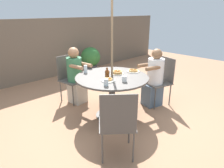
{
  "coord_description": "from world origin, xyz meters",
  "views": [
    {
      "loc": [
        -2.28,
        -2.34,
        1.82
      ],
      "look_at": [
        0.0,
        0.0,
        0.61
      ],
      "focal_mm": 32.0,
      "sensor_mm": 36.0,
      "label": 1
    }
  ],
  "objects_px": {
    "patio_chair_south": "(70,76)",
    "diner_south": "(76,77)",
    "patio_chair_east": "(161,78)",
    "syrup_bottle": "(107,74)",
    "patio_table": "(112,84)",
    "pancake_plate_b": "(133,71)",
    "potted_shrub": "(91,59)",
    "coffee_cup": "(124,79)",
    "pancake_plate_c": "(117,73)",
    "pancake_plate_a": "(108,80)",
    "drinking_glass_a": "(86,69)",
    "patio_chair_north": "(118,121)",
    "drinking_glass_b": "(106,82)",
    "diner_east": "(154,80)"
  },
  "relations": [
    {
      "from": "diner_south",
      "to": "coffee_cup",
      "type": "distance_m",
      "value": 1.29
    },
    {
      "from": "patio_chair_north",
      "to": "drinking_glass_a",
      "type": "relative_size",
      "value": 7.07
    },
    {
      "from": "pancake_plate_b",
      "to": "drinking_glass_a",
      "type": "relative_size",
      "value": 1.73
    },
    {
      "from": "drinking_glass_b",
      "to": "patio_chair_south",
      "type": "bearing_deg",
      "value": 80.14
    },
    {
      "from": "diner_south",
      "to": "coffee_cup",
      "type": "relative_size",
      "value": 12.19
    },
    {
      "from": "patio_chair_south",
      "to": "diner_south",
      "type": "distance_m",
      "value": 0.18
    },
    {
      "from": "pancake_plate_b",
      "to": "pancake_plate_c",
      "type": "bearing_deg",
      "value": 160.57
    },
    {
      "from": "patio_chair_south",
      "to": "coffee_cup",
      "type": "relative_size",
      "value": 10.09
    },
    {
      "from": "patio_table",
      "to": "pancake_plate_b",
      "type": "relative_size",
      "value": 5.42
    },
    {
      "from": "patio_chair_south",
      "to": "diner_east",
      "type": "bearing_deg",
      "value": 120.54
    },
    {
      "from": "pancake_plate_b",
      "to": "drinking_glass_b",
      "type": "xyz_separation_m",
      "value": [
        -0.85,
        -0.18,
        0.04
      ]
    },
    {
      "from": "patio_chair_east",
      "to": "drinking_glass_a",
      "type": "relative_size",
      "value": 7.07
    },
    {
      "from": "diner_south",
      "to": "drinking_glass_a",
      "type": "distance_m",
      "value": 0.52
    },
    {
      "from": "coffee_cup",
      "to": "pancake_plate_a",
      "type": "bearing_deg",
      "value": 129.46
    },
    {
      "from": "pancake_plate_b",
      "to": "diner_east",
      "type": "bearing_deg",
      "value": -21.96
    },
    {
      "from": "pancake_plate_a",
      "to": "syrup_bottle",
      "type": "height_order",
      "value": "syrup_bottle"
    },
    {
      "from": "patio_table",
      "to": "patio_chair_east",
      "type": "xyz_separation_m",
      "value": [
        1.09,
        -0.3,
        -0.08
      ]
    },
    {
      "from": "patio_table",
      "to": "patio_chair_east",
      "type": "height_order",
      "value": "patio_chair_east"
    },
    {
      "from": "pancake_plate_b",
      "to": "pancake_plate_c",
      "type": "xyz_separation_m",
      "value": [
        -0.31,
        0.11,
        0.01
      ]
    },
    {
      "from": "patio_table",
      "to": "pancake_plate_c",
      "type": "relative_size",
      "value": 5.42
    },
    {
      "from": "drinking_glass_a",
      "to": "syrup_bottle",
      "type": "bearing_deg",
      "value": -79.6
    },
    {
      "from": "patio_chair_south",
      "to": "potted_shrub",
      "type": "bearing_deg",
      "value": -147.92
    },
    {
      "from": "coffee_cup",
      "to": "syrup_bottle",
      "type": "bearing_deg",
      "value": 98.54
    },
    {
      "from": "patio_chair_south",
      "to": "potted_shrub",
      "type": "xyz_separation_m",
      "value": [
        1.54,
        1.24,
        -0.09
      ]
    },
    {
      "from": "patio_table",
      "to": "potted_shrub",
      "type": "relative_size",
      "value": 1.58
    },
    {
      "from": "patio_chair_east",
      "to": "syrup_bottle",
      "type": "relative_size",
      "value": 5.61
    },
    {
      "from": "patio_chair_north",
      "to": "patio_chair_east",
      "type": "xyz_separation_m",
      "value": [
        1.83,
        0.56,
        0.0
      ]
    },
    {
      "from": "patio_chair_east",
      "to": "pancake_plate_a",
      "type": "height_order",
      "value": "patio_chair_east"
    },
    {
      "from": "diner_south",
      "to": "patio_chair_east",
      "type": "bearing_deg",
      "value": 127.29
    },
    {
      "from": "pancake_plate_b",
      "to": "potted_shrub",
      "type": "relative_size",
      "value": 0.29
    },
    {
      "from": "diner_south",
      "to": "coffee_cup",
      "type": "xyz_separation_m",
      "value": [
        0.08,
        -1.27,
        0.26
      ]
    },
    {
      "from": "pancake_plate_c",
      "to": "drinking_glass_b",
      "type": "height_order",
      "value": "drinking_glass_b"
    },
    {
      "from": "pancake_plate_a",
      "to": "pancake_plate_c",
      "type": "xyz_separation_m",
      "value": [
        0.37,
        0.16,
        0.01
      ]
    },
    {
      "from": "coffee_cup",
      "to": "patio_chair_east",
      "type": "bearing_deg",
      "value": 1.24
    },
    {
      "from": "patio_chair_north",
      "to": "syrup_bottle",
      "type": "bearing_deg",
      "value": 94.44
    },
    {
      "from": "patio_chair_east",
      "to": "patio_chair_north",
      "type": "bearing_deg",
      "value": 122.22
    },
    {
      "from": "pancake_plate_a",
      "to": "syrup_bottle",
      "type": "xyz_separation_m",
      "value": [
        0.11,
        0.14,
        0.05
      ]
    },
    {
      "from": "patio_chair_north",
      "to": "pancake_plate_b",
      "type": "xyz_separation_m",
      "value": [
        1.22,
        0.78,
        0.23
      ]
    },
    {
      "from": "coffee_cup",
      "to": "drinking_glass_b",
      "type": "xyz_separation_m",
      "value": [
        -0.34,
        0.06,
        0.01
      ]
    },
    {
      "from": "pancake_plate_c",
      "to": "patio_chair_north",
      "type": "bearing_deg",
      "value": -135.52
    },
    {
      "from": "pancake_plate_a",
      "to": "drinking_glass_a",
      "type": "relative_size",
      "value": 1.73
    },
    {
      "from": "patio_table",
      "to": "patio_chair_south",
      "type": "relative_size",
      "value": 1.33
    },
    {
      "from": "diner_east",
      "to": "potted_shrub",
      "type": "bearing_deg",
      "value": 4.8
    },
    {
      "from": "drinking_glass_a",
      "to": "drinking_glass_b",
      "type": "height_order",
      "value": "drinking_glass_a"
    },
    {
      "from": "patio_table",
      "to": "pancake_plate_c",
      "type": "distance_m",
      "value": 0.23
    },
    {
      "from": "syrup_bottle",
      "to": "drinking_glass_a",
      "type": "relative_size",
      "value": 1.26
    },
    {
      "from": "diner_south",
      "to": "drinking_glass_b",
      "type": "distance_m",
      "value": 1.26
    },
    {
      "from": "patio_table",
      "to": "syrup_bottle",
      "type": "height_order",
      "value": "syrup_bottle"
    },
    {
      "from": "patio_chair_east",
      "to": "coffee_cup",
      "type": "distance_m",
      "value": 1.16
    },
    {
      "from": "patio_table",
      "to": "pancake_plate_c",
      "type": "xyz_separation_m",
      "value": [
        0.17,
        0.04,
        0.16
      ]
    }
  ]
}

